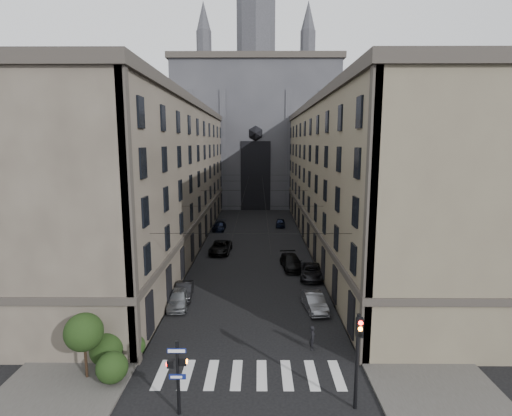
{
  "coord_description": "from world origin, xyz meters",
  "views": [
    {
      "loc": [
        0.53,
        -16.9,
        13.71
      ],
      "look_at": [
        0.37,
        12.59,
        8.86
      ],
      "focal_mm": 28.0,
      "sensor_mm": 36.0,
      "label": 1
    }
  ],
  "objects_px": {
    "car_right_near": "(314,302)",
    "car_right_far": "(280,223)",
    "car_left_near": "(178,298)",
    "car_right_midnear": "(311,272)",
    "car_left_midnear": "(184,291)",
    "pedestrian_signal_left": "(178,372)",
    "pedestrian": "(313,338)",
    "car_left_midfar": "(221,247)",
    "traffic_light_right": "(358,350)",
    "gothic_tower": "(256,124)",
    "car_right_midfar": "(292,262)",
    "car_left_far": "(219,226)"
  },
  "relations": [
    {
      "from": "car_right_midfar",
      "to": "pedestrian",
      "type": "height_order",
      "value": "pedestrian"
    },
    {
      "from": "car_right_near",
      "to": "traffic_light_right",
      "type": "bearing_deg",
      "value": -94.96
    },
    {
      "from": "traffic_light_right",
      "to": "car_left_far",
      "type": "distance_m",
      "value": 44.34
    },
    {
      "from": "pedestrian",
      "to": "pedestrian_signal_left",
      "type": "bearing_deg",
      "value": 148.8
    },
    {
      "from": "pedestrian_signal_left",
      "to": "pedestrian",
      "type": "bearing_deg",
      "value": 40.21
    },
    {
      "from": "car_right_near",
      "to": "car_right_midfar",
      "type": "distance_m",
      "value": 10.97
    },
    {
      "from": "car_left_near",
      "to": "car_right_midnear",
      "type": "height_order",
      "value": "car_left_near"
    },
    {
      "from": "car_left_far",
      "to": "car_right_near",
      "type": "bearing_deg",
      "value": -68.61
    },
    {
      "from": "car_left_near",
      "to": "car_right_midnear",
      "type": "distance_m",
      "value": 14.18
    },
    {
      "from": "car_right_near",
      "to": "pedestrian",
      "type": "bearing_deg",
      "value": -105.77
    },
    {
      "from": "car_left_midfar",
      "to": "car_right_far",
      "type": "relative_size",
      "value": 1.4
    },
    {
      "from": "car_right_midfar",
      "to": "car_left_far",
      "type": "bearing_deg",
      "value": 110.67
    },
    {
      "from": "car_left_midfar",
      "to": "car_right_near",
      "type": "distance_m",
      "value": 19.65
    },
    {
      "from": "gothic_tower",
      "to": "car_right_midnear",
      "type": "relative_size",
      "value": 11.78
    },
    {
      "from": "car_left_midnear",
      "to": "car_right_midnear",
      "type": "xyz_separation_m",
      "value": [
        12.04,
        5.38,
        0.02
      ]
    },
    {
      "from": "gothic_tower",
      "to": "traffic_light_right",
      "type": "bearing_deg",
      "value": -85.62
    },
    {
      "from": "pedestrian_signal_left",
      "to": "car_right_far",
      "type": "height_order",
      "value": "pedestrian_signal_left"
    },
    {
      "from": "car_right_midfar",
      "to": "pedestrian",
      "type": "bearing_deg",
      "value": -96.25
    },
    {
      "from": "car_left_midfar",
      "to": "car_left_near",
      "type": "bearing_deg",
      "value": -93.16
    },
    {
      "from": "traffic_light_right",
      "to": "car_right_midnear",
      "type": "distance_m",
      "value": 20.53
    },
    {
      "from": "car_right_far",
      "to": "pedestrian",
      "type": "height_order",
      "value": "pedestrian"
    },
    {
      "from": "car_right_midnear",
      "to": "pedestrian",
      "type": "bearing_deg",
      "value": -92.04
    },
    {
      "from": "gothic_tower",
      "to": "car_right_far",
      "type": "relative_size",
      "value": 15.47
    },
    {
      "from": "gothic_tower",
      "to": "pedestrian_signal_left",
      "type": "bearing_deg",
      "value": -92.74
    },
    {
      "from": "car_left_midnear",
      "to": "car_right_midfar",
      "type": "distance_m",
      "value": 13.28
    },
    {
      "from": "traffic_light_right",
      "to": "car_left_near",
      "type": "bearing_deg",
      "value": 132.05
    },
    {
      "from": "car_right_midfar",
      "to": "pedestrian_signal_left",
      "type": "bearing_deg",
      "value": -114.1
    },
    {
      "from": "car_right_midnear",
      "to": "pedestrian",
      "type": "relative_size",
      "value": 2.97
    },
    {
      "from": "traffic_light_right",
      "to": "car_left_midfar",
      "type": "relative_size",
      "value": 0.99
    },
    {
      "from": "traffic_light_right",
      "to": "pedestrian",
      "type": "xyz_separation_m",
      "value": [
        -1.43,
        6.08,
        -2.46
      ]
    },
    {
      "from": "car_left_midfar",
      "to": "car_right_midfar",
      "type": "relative_size",
      "value": 1.03
    },
    {
      "from": "car_left_far",
      "to": "pedestrian",
      "type": "xyz_separation_m",
      "value": [
        9.79,
        -36.74,
        0.17
      ]
    },
    {
      "from": "gothic_tower",
      "to": "car_left_midfar",
      "type": "distance_m",
      "value": 46.71
    },
    {
      "from": "traffic_light_right",
      "to": "car_right_near",
      "type": "bearing_deg",
      "value": 91.99
    },
    {
      "from": "gothic_tower",
      "to": "car_right_far",
      "type": "bearing_deg",
      "value": -81.29
    },
    {
      "from": "car_right_near",
      "to": "car_left_near",
      "type": "bearing_deg",
      "value": 170.04
    },
    {
      "from": "pedestrian_signal_left",
      "to": "car_right_midnear",
      "type": "distance_m",
      "value": 22.9
    },
    {
      "from": "traffic_light_right",
      "to": "car_right_midfar",
      "type": "xyz_separation_m",
      "value": [
        -1.4,
        23.41,
        -2.55
      ]
    },
    {
      "from": "car_left_near",
      "to": "traffic_light_right",
      "type": "bearing_deg",
      "value": -52.41
    },
    {
      "from": "traffic_light_right",
      "to": "gothic_tower",
      "type": "bearing_deg",
      "value": 94.38
    },
    {
      "from": "car_left_far",
      "to": "pedestrian",
      "type": "relative_size",
      "value": 2.75
    },
    {
      "from": "car_left_near",
      "to": "car_right_midfar",
      "type": "xyz_separation_m",
      "value": [
        10.4,
        10.33,
        0.02
      ]
    },
    {
      "from": "car_right_near",
      "to": "car_left_midnear",
      "type": "bearing_deg",
      "value": 160.49
    },
    {
      "from": "car_left_near",
      "to": "car_left_far",
      "type": "xyz_separation_m",
      "value": [
        0.58,
        29.74,
        -0.06
      ]
    },
    {
      "from": "car_right_near",
      "to": "car_right_far",
      "type": "xyz_separation_m",
      "value": [
        -0.97,
        33.14,
        -0.06
      ]
    },
    {
      "from": "car_left_far",
      "to": "car_right_midfar",
      "type": "bearing_deg",
      "value": -61.35
    },
    {
      "from": "car_right_far",
      "to": "car_left_midnear",
      "type": "bearing_deg",
      "value": -104.69
    },
    {
      "from": "car_left_midfar",
      "to": "car_right_near",
      "type": "height_order",
      "value": "car_left_midfar"
    },
    {
      "from": "traffic_light_right",
      "to": "pedestrian_signal_left",
      "type": "bearing_deg",
      "value": -177.36
    },
    {
      "from": "car_right_near",
      "to": "car_right_midnear",
      "type": "distance_m",
      "value": 7.92
    }
  ]
}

